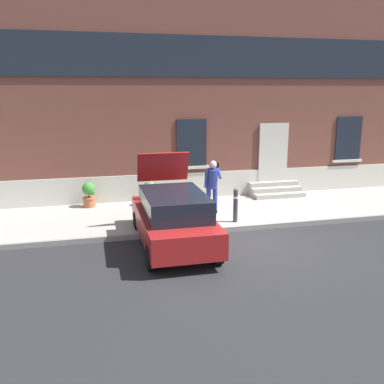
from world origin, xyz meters
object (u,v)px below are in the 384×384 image
(hatchback_car_red, at_px, (173,218))
(planter_olive, at_px, (150,193))
(person_on_phone, at_px, (212,183))
(bollard_near_person, at_px, (236,204))
(planter_terracotta, at_px, (89,194))

(hatchback_car_red, bearing_deg, planter_olive, 91.27)
(person_on_phone, height_order, planter_olive, person_on_phone)
(person_on_phone, bearing_deg, hatchback_car_red, -140.98)
(bollard_near_person, relative_size, planter_terracotta, 1.22)
(planter_terracotta, bearing_deg, bollard_near_person, -33.14)
(planter_olive, bearing_deg, planter_terracotta, 171.90)
(bollard_near_person, height_order, planter_terracotta, bollard_near_person)
(planter_terracotta, bearing_deg, planter_olive, -8.10)
(hatchback_car_red, xyz_separation_m, person_on_phone, (1.73, 2.28, 0.35))
(hatchback_car_red, bearing_deg, bollard_near_person, 29.64)
(hatchback_car_red, height_order, planter_terracotta, hatchback_car_red)
(hatchback_car_red, bearing_deg, person_on_phone, 52.85)
(person_on_phone, distance_m, planter_olive, 2.39)
(bollard_near_person, xyz_separation_m, planter_olive, (-2.24, 2.51, -0.11))
(planter_terracotta, distance_m, planter_olive, 2.08)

